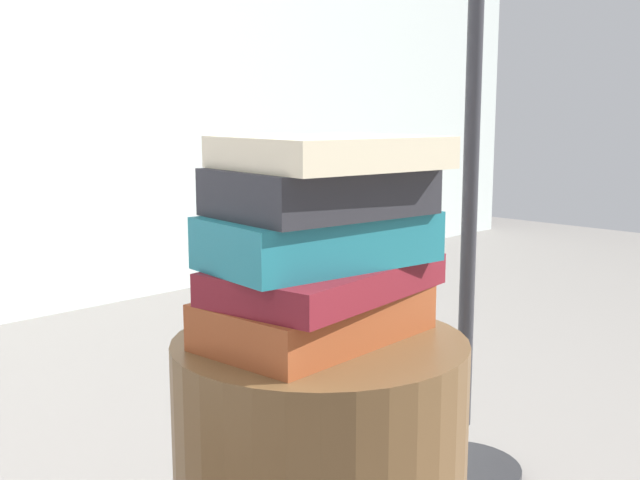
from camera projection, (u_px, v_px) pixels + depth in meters
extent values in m
cube|color=#994723|center=(317.00, 317.00, 0.96)|extent=(0.29, 0.19, 0.06)
cube|color=maroon|center=(327.00, 279.00, 0.95)|extent=(0.31, 0.21, 0.04)
cube|color=#1E727F|center=(320.00, 240.00, 0.94)|extent=(0.29, 0.19, 0.06)
cube|color=#28282D|center=(320.00, 191.00, 0.93)|extent=(0.26, 0.20, 0.06)
cube|color=beige|center=(330.00, 152.00, 0.92)|extent=(0.25, 0.23, 0.04)
cylinder|color=#262628|center=(461.00, 470.00, 1.57)|extent=(0.24, 0.24, 0.02)
cylinder|color=#333338|center=(473.00, 96.00, 1.45)|extent=(0.03, 0.03, 1.30)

